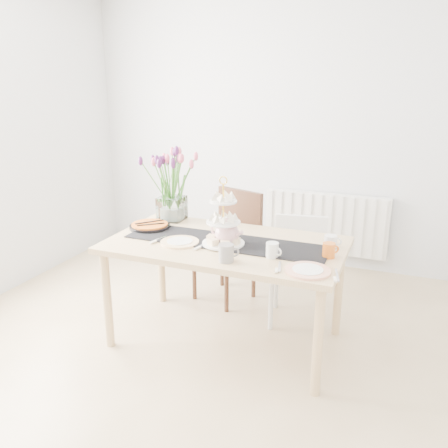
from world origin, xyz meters
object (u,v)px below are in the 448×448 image
at_px(chair_brown, 231,236).
at_px(mug_white, 272,250).
at_px(dining_table, 226,253).
at_px(mug_orange, 329,250).
at_px(mug_grey, 226,253).
at_px(tulip_vase, 171,173).
at_px(cream_jug, 330,242).
at_px(tart_tin, 150,226).
at_px(chair_white, 299,261).
at_px(radiator, 325,223).
at_px(plate_left, 180,242).
at_px(teapot, 227,233).
at_px(cake_stand, 223,228).
at_px(plate_right, 308,271).

height_order(chair_brown, mug_white, chair_brown).
relative_size(dining_table, mug_orange, 16.96).
bearing_deg(mug_grey, tulip_vase, 101.99).
distance_m(cream_jug, tart_tin, 1.32).
bearing_deg(chair_white, cream_jug, -62.82).
height_order(dining_table, chair_white, chair_white).
xyz_separation_m(chair_white, tulip_vase, (-0.98, -0.21, 0.66)).
relative_size(radiator, plate_left, 4.57).
relative_size(teapot, tart_tin, 0.87).
height_order(tulip_vase, cream_jug, tulip_vase).
distance_m(teapot, mug_white, 0.36).
height_order(cake_stand, mug_grey, cake_stand).
relative_size(radiator, teapot, 4.58).
bearing_deg(radiator, chair_white, -89.88).
xyz_separation_m(dining_table, mug_white, (0.37, -0.15, 0.12)).
distance_m(teapot, mug_grey, 0.30).
bearing_deg(teapot, cream_jug, 34.25).
relative_size(dining_table, mug_white, 16.75).
distance_m(mug_grey, plate_right, 0.50).
xyz_separation_m(dining_table, plate_right, (0.63, -0.29, 0.08)).
distance_m(chair_white, mug_white, 0.77).
relative_size(chair_white, tulip_vase, 1.19).
relative_size(mug_grey, mug_orange, 1.17).
distance_m(teapot, tart_tin, 0.68).
bearing_deg(plate_right, cake_stand, 159.15).
bearing_deg(chair_white, cake_stand, -132.32).
bearing_deg(cake_stand, tulip_vase, 146.34).
relative_size(dining_table, tulip_vase, 2.36).
height_order(tulip_vase, cake_stand, tulip_vase).
distance_m(cream_jug, plate_left, 1.01).
height_order(dining_table, tulip_vase, tulip_vase).
distance_m(mug_white, plate_right, 0.30).
height_order(radiator, teapot, teapot).
distance_m(chair_white, plate_left, 1.00).
bearing_deg(dining_table, chair_brown, 108.28).
height_order(mug_grey, plate_right, mug_grey).
relative_size(teapot, cream_jug, 3.14).
bearing_deg(tulip_vase, cake_stand, -33.66).
distance_m(teapot, mug_orange, 0.68).
xyz_separation_m(teapot, cream_jug, (0.65, 0.21, -0.04)).
height_order(radiator, mug_grey, mug_grey).
xyz_separation_m(mug_grey, mug_white, (0.24, 0.17, -0.01)).
distance_m(chair_brown, mug_orange, 1.22).
bearing_deg(mug_grey, radiator, 47.15).
bearing_deg(radiator, teapot, -102.00).
bearing_deg(plate_left, cake_stand, 14.23).
bearing_deg(mug_orange, radiator, 60.36).
xyz_separation_m(tulip_vase, mug_grey, (0.72, -0.66, -0.32)).
xyz_separation_m(chair_brown, mug_white, (0.61, -0.86, 0.26)).
height_order(mug_white, plate_right, mug_white).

